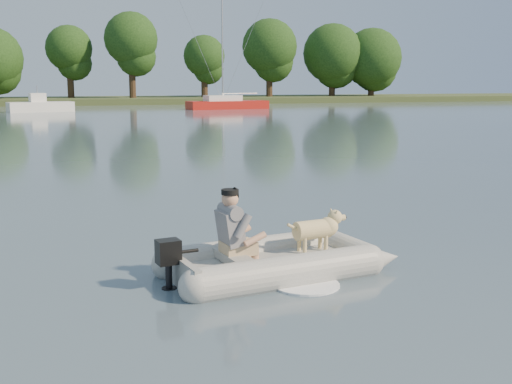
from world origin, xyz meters
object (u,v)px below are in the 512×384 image
object	(u,v)px
man	(232,225)
dog	(313,233)
sailboat	(227,104)
dinghy	(277,234)
motorboat	(40,99)

from	to	relation	value
man	dog	distance (m)	1.24
dog	sailboat	world-z (taller)	sailboat
dinghy	sailboat	distance (m)	46.83
man	dinghy	bearing A→B (deg)	-4.24
dinghy	sailboat	world-z (taller)	sailboat
dinghy	man	distance (m)	0.66
dog	sailboat	distance (m)	46.56
dog	sailboat	size ratio (longest dim) A/B	0.09
man	sailboat	xyz separation A→B (m)	(10.74, 45.80, -0.29)
dog	sailboat	xyz separation A→B (m)	(9.54, 45.57, -0.05)
dinghy	dog	world-z (taller)	dinghy
sailboat	motorboat	bearing A→B (deg)	174.42
dinghy	sailboat	bearing A→B (deg)	67.06
dog	man	bearing A→B (deg)	180.00
dog	motorboat	world-z (taller)	motorboat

